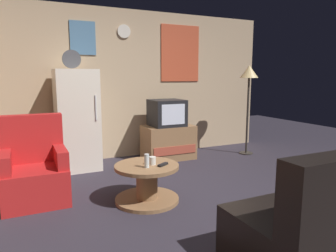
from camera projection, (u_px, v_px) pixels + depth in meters
ground_plane at (204, 205)px, 3.42m from camera, size 12.00×12.00×0.00m
wall_with_art at (131, 84)px, 5.41m from camera, size 5.20×0.12×2.50m
fridge at (77, 120)px, 4.67m from camera, size 0.60×0.62×1.77m
tv_stand at (168, 142)px, 5.31m from camera, size 0.84×0.53×0.57m
crt_tv at (167, 113)px, 5.22m from camera, size 0.54×0.51×0.44m
standing_lamp at (249, 79)px, 5.48m from camera, size 0.32×0.32×1.59m
coffee_table at (147, 183)px, 3.50m from camera, size 0.72×0.72×0.42m
wine_glass at (147, 161)px, 3.35m from camera, size 0.05×0.05×0.15m
mug_ceramic_white at (152, 161)px, 3.46m from camera, size 0.08×0.08×0.09m
remote_control at (163, 165)px, 3.43m from camera, size 0.15×0.12×0.02m
armchair at (35, 171)px, 3.51m from camera, size 0.68×0.68×0.96m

